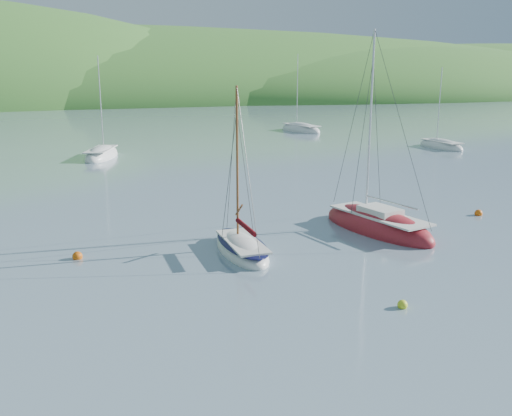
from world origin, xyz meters
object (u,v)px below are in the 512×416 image
object	(u,v)px
sloop_red	(377,227)
distant_sloop_a	(102,156)
distant_sloop_d	(441,147)
daysailer_white	(242,249)
distant_sloop_b	(301,130)

from	to	relation	value
sloop_red	distant_sloop_a	xyz separation A→B (m)	(-13.22, 33.25, -0.04)
sloop_red	distant_sloop_d	distance (m)	37.64
daysailer_white	distant_sloop_d	size ratio (longest dim) A/B	0.89
distant_sloop_a	distant_sloop_b	bearing A→B (deg)	47.99
daysailer_white	distant_sloop_b	size ratio (longest dim) A/B	0.74
sloop_red	distant_sloop_d	xyz separation A→B (m)	(24.82, 28.30, -0.05)
distant_sloop_a	distant_sloop_b	world-z (taller)	distant_sloop_b
distant_sloop_b	distant_sloop_d	bearing A→B (deg)	-82.13
distant_sloop_d	distant_sloop_b	bearing A→B (deg)	108.45
distant_sloop_a	distant_sloop_d	distance (m)	38.36
daysailer_white	distant_sloop_b	world-z (taller)	distant_sloop_b
distant_sloop_a	distant_sloop_d	xyz separation A→B (m)	(38.04, -4.95, -0.02)
distant_sloop_b	distant_sloop_d	distance (m)	23.38
distant_sloop_a	distant_sloop_d	world-z (taller)	distant_sloop_a
sloop_red	distant_sloop_a	world-z (taller)	sloop_red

